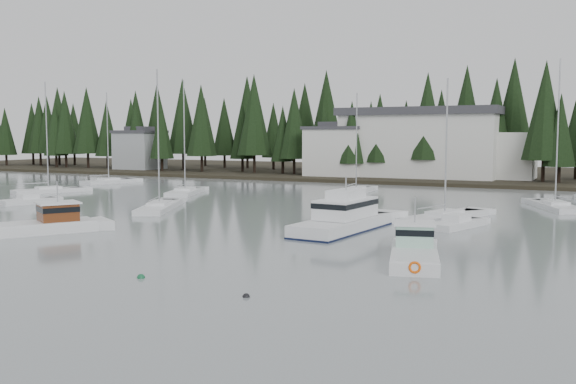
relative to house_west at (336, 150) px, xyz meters
name	(u,v)px	position (x,y,z in m)	size (l,w,h in m)	color
ground	(20,309)	(18.00, -79.00, -4.65)	(260.00, 260.00, 0.00)	gray
far_shore_land	(469,175)	(18.00, 18.00, -4.65)	(240.00, 54.00, 1.00)	black
conifer_treeline	(456,179)	(18.00, 7.00, -4.65)	(200.00, 22.00, 20.00)	black
house_west	(336,150)	(0.00, 0.00, 0.00)	(9.54, 7.42, 8.75)	silver
house_far_west	(140,149)	(-42.00, 2.00, -0.25)	(8.48, 7.42, 8.25)	#999EA0
harbor_inn	(433,144)	(15.04, 3.34, 1.12)	(29.50, 11.50, 10.90)	silver
lobster_boat_brown	(40,226)	(2.43, -63.65, -4.17)	(6.89, 8.86, 4.26)	silver
cabin_cruiser_center	(343,221)	(22.02, -52.88, -3.95)	(4.37, 11.21, 4.71)	silver
lobster_boat_teal	(414,253)	(29.90, -62.07, -4.17)	(4.40, 7.71, 4.05)	silver
sailboat_0	(49,192)	(-22.37, -39.50, -4.56)	(5.63, 8.71, 14.18)	silver
sailboat_1	(356,193)	(12.08, -23.27, -4.59)	(3.53, 10.06, 12.75)	silver
sailboat_3	(185,193)	(-6.10, -33.51, -4.57)	(5.67, 8.91, 14.24)	silver
sailboat_4	(445,219)	(27.37, -43.12, -4.59)	(5.75, 10.49, 12.40)	silver
sailboat_7	(109,183)	(-26.45, -24.19, -4.57)	(4.41, 8.54, 13.90)	silver
sailboat_9	(159,209)	(1.08, -47.82, -4.58)	(6.79, 10.74, 13.88)	silver
sailboat_10	(555,208)	(35.18, -30.36, -4.56)	(6.08, 9.34, 14.93)	silver
runabout_0	(28,202)	(-14.48, -49.66, -4.52)	(3.73, 6.03, 1.42)	silver
runabout_1	(456,226)	(29.20, -47.28, -4.52)	(3.90, 6.42, 1.42)	silver
mooring_buoy_green	(141,278)	(18.71, -72.17, -4.65)	(0.41, 0.41, 0.41)	#145933
mooring_buoy_dark	(246,297)	(25.34, -73.12, -4.65)	(0.34, 0.34, 0.34)	black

